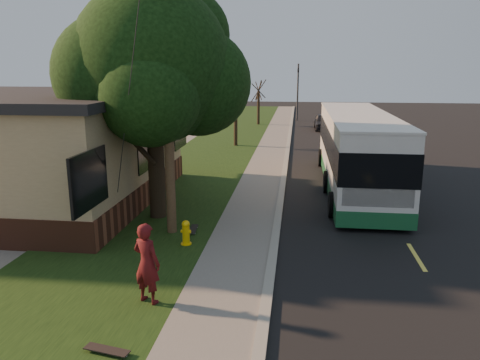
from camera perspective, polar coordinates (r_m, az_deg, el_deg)
name	(u,v)px	position (r m, az deg, el deg)	size (l,w,h in m)	color
ground	(274,250)	(13.77, 4.14, -8.56)	(120.00, 120.00, 0.00)	black
road	(367,176)	(23.58, 15.19, 0.44)	(8.00, 80.00, 0.01)	black
curb	(284,173)	(23.32, 5.43, 0.86)	(0.25, 80.00, 0.12)	gray
sidewalk	(264,173)	(23.37, 2.98, 0.88)	(2.00, 80.00, 0.08)	slate
grass_verge	(196,171)	(23.87, -5.43, 1.09)	(5.00, 80.00, 0.07)	black
building_lot	(12,166)	(27.77, -26.03, 1.50)	(15.00, 80.00, 0.04)	slate
fire_hydrant	(186,233)	(13.97, -6.61, -6.39)	(0.32, 0.32, 0.74)	yellow
utility_pole	(167,86)	(14.29, -8.93, 11.22)	(2.86, 3.21, 9.07)	#473321
leafy_tree	(154,68)	(16.11, -10.41, 13.33)	(6.30, 6.00, 7.80)	black
bare_tree_near	(236,114)	(31.16, -0.53, 8.03)	(1.38, 1.21, 4.31)	black
bare_tree_far	(258,103)	(43.01, 2.26, 9.37)	(1.38, 1.21, 4.03)	black
traffic_signal	(298,88)	(46.79, 7.05, 11.05)	(0.18, 0.22, 5.50)	#2D2D30
transit_bus	(356,148)	(20.94, 14.00, 3.75)	(2.79, 12.11, 3.27)	silver
skateboarder	(147,263)	(10.63, -11.29, -9.91)	(0.67, 0.44, 1.85)	#4E0F13
skateboard_main	(193,229)	(15.13, -5.71, -5.98)	(0.28, 0.87, 0.08)	black
skateboard_spare	(107,350)	(9.45, -15.92, -19.32)	(0.91, 0.39, 0.08)	black
dumpster	(109,171)	(22.04, -15.70, 1.12)	(1.43, 1.20, 1.14)	#13311C
distant_car	(324,122)	(40.46, 10.19, 7.01)	(1.60, 3.96, 1.35)	black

